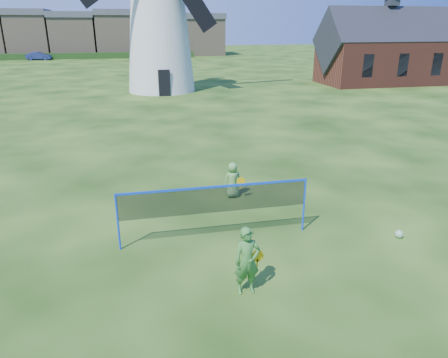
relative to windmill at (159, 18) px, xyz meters
The scene contains 10 objects.
ground 27.68m from the windmill, 91.06° to the right, with size 220.00×220.00×0.00m, color black.
windmill is the anchor object (origin of this frame).
chapel 21.75m from the windmill, ahead, with size 12.61×6.11×10.66m.
badminton_net 27.53m from the windmill, 91.41° to the right, with size 5.05×0.05×1.55m.
player_girl 30.00m from the windmill, 90.89° to the right, with size 0.70×0.38×1.53m.
player_boy 24.91m from the windmill, 88.86° to the right, with size 0.67×0.45×1.20m.
play_ball 29.00m from the windmill, 81.45° to the right, with size 0.22×0.22×0.22m, color green.
terraced_houses 48.85m from the windmill, 112.85° to the left, with size 67.56×8.40×8.36m.
hedge 45.33m from the windmill, 120.00° to the left, with size 62.00×0.80×1.00m, color #193814.
car_right 42.15m from the windmill, 114.04° to the left, with size 1.34×3.84×1.26m, color navy.
Camera 1 is at (-2.06, -9.81, 5.44)m, focal length 33.25 mm.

